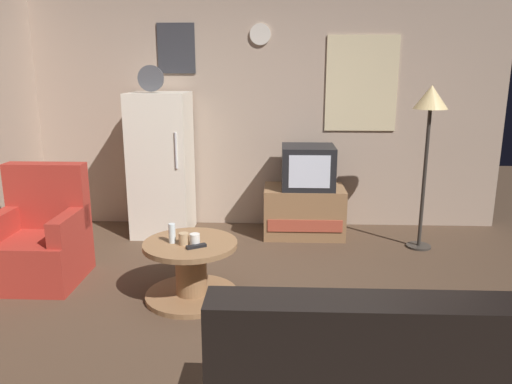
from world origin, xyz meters
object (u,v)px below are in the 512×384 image
tv_stand (304,211)px  remote_control (196,246)px  wine_glass (172,233)px  armchair (41,241)px  crt_tv (308,167)px  mug_ceramic_tan (184,239)px  fridge (162,164)px  standing_lamp (430,110)px  coffee_table (191,270)px  mug_ceramic_white (195,240)px

tv_stand → remote_control: bearing=-118.0°
wine_glass → armchair: size_ratio=0.16×
tv_stand → crt_tv: (0.03, -0.00, 0.48)m
wine_glass → mug_ceramic_tan: (0.09, -0.04, -0.03)m
fridge → standing_lamp: size_ratio=1.11×
tv_stand → remote_control: size_ratio=5.60×
standing_lamp → mug_ceramic_tan: 2.61m
crt_tv → standing_lamp: standing_lamp is taller
coffee_table → armchair: 1.36m
crt_tv → standing_lamp: 1.31m
wine_glass → armchair: 1.24m
tv_stand → fridge: bearing=179.0°
tv_stand → coffee_table: tv_stand is taller
mug_ceramic_white → armchair: bearing=164.6°
crt_tv → mug_ceramic_white: bearing=-120.0°
mug_ceramic_tan → armchair: 1.34m
coffee_table → remote_control: remote_control is taller
standing_lamp → crt_tv: bearing=163.2°
tv_stand → standing_lamp: size_ratio=0.53×
wine_glass → remote_control: bearing=-26.7°
fridge → armchair: bearing=-120.9°
fridge → armchair: (-0.75, -1.26, -0.42)m
crt_tv → wine_glass: crt_tv is taller
wine_glass → mug_ceramic_tan: wine_glass is taller
armchair → fridge: bearing=59.1°
mug_ceramic_tan → remote_control: 0.13m
fridge → standing_lamp: 2.74m
crt_tv → mug_ceramic_tan: crt_tv is taller
standing_lamp → remote_control: size_ratio=10.60×
tv_stand → coffee_table: bearing=-121.5°
fridge → remote_control: (0.63, -1.69, -0.29)m
fridge → mug_ceramic_white: fridge is taller
mug_ceramic_tan → mug_ceramic_white: bearing=-9.8°
coffee_table → mug_ceramic_white: (0.05, -0.07, 0.27)m
tv_stand → wine_glass: bearing=-124.6°
armchair → standing_lamp: bearing=14.8°
wine_glass → mug_ceramic_white: (0.18, -0.05, -0.03)m
wine_glass → remote_control: 0.23m
wine_glass → mug_ceramic_tan: 0.10m
tv_stand → crt_tv: bearing=-1.7°
fridge → armchair: 1.53m
mug_ceramic_white → remote_control: bearing=-70.2°
wine_glass → mug_ceramic_white: 0.19m
standing_lamp → armchair: bearing=-165.2°
coffee_table → armchair: size_ratio=0.75×
fridge → wine_glass: bearing=-74.8°
armchair → mug_ceramic_white: bearing=-15.4°
tv_stand → mug_ceramic_tan: bearing=-121.7°
crt_tv → armchair: size_ratio=0.56×
crt_tv → armchair: crt_tv is taller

